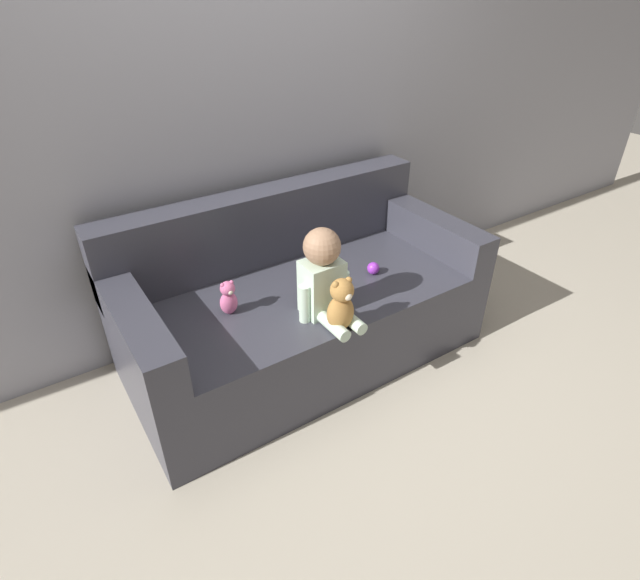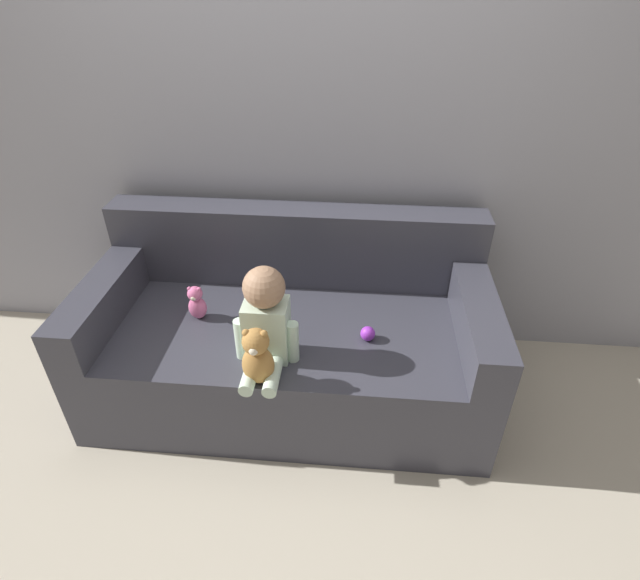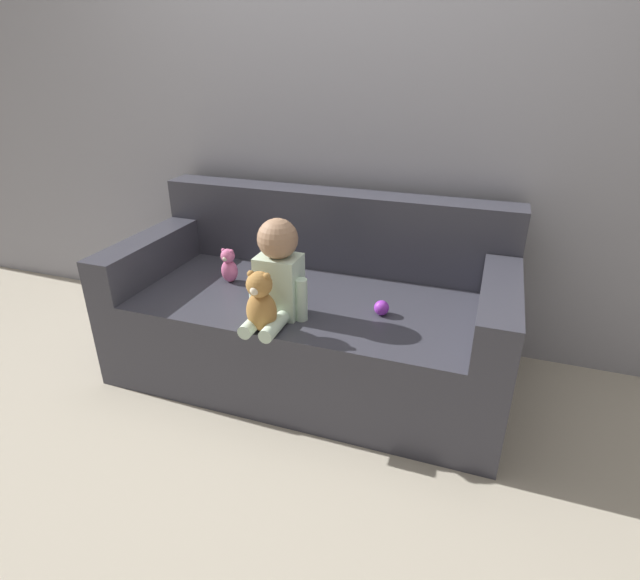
{
  "view_description": "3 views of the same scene",
  "coord_description": "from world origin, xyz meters",
  "px_view_note": "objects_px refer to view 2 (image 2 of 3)",
  "views": [
    {
      "loc": [
        -1.13,
        -1.86,
        1.83
      ],
      "look_at": [
        0.01,
        -0.14,
        0.49
      ],
      "focal_mm": 28.0,
      "sensor_mm": 36.0,
      "label": 1
    },
    {
      "loc": [
        0.32,
        -1.84,
        1.89
      ],
      "look_at": [
        0.16,
        -0.04,
        0.66
      ],
      "focal_mm": 28.0,
      "sensor_mm": 36.0,
      "label": 2
    },
    {
      "loc": [
        0.77,
        -2.01,
        1.48
      ],
      "look_at": [
        0.08,
        -0.07,
        0.51
      ],
      "focal_mm": 28.0,
      "sensor_mm": 36.0,
      "label": 3
    }
  ],
  "objects_px": {
    "teddy_bear_brown": "(257,357)",
    "person_baby": "(265,320)",
    "plush_toy_side": "(197,303)",
    "couch": "(290,337)",
    "toy_ball": "(368,334)"
  },
  "relations": [
    {
      "from": "couch",
      "to": "person_baby",
      "type": "xyz_separation_m",
      "value": [
        -0.05,
        -0.31,
        0.34
      ]
    },
    {
      "from": "plush_toy_side",
      "to": "toy_ball",
      "type": "height_order",
      "value": "plush_toy_side"
    },
    {
      "from": "couch",
      "to": "plush_toy_side",
      "type": "xyz_separation_m",
      "value": [
        -0.42,
        -0.07,
        0.23
      ]
    },
    {
      "from": "couch",
      "to": "teddy_bear_brown",
      "type": "bearing_deg",
      "value": -96.92
    },
    {
      "from": "person_baby",
      "to": "plush_toy_side",
      "type": "height_order",
      "value": "person_baby"
    },
    {
      "from": "couch",
      "to": "teddy_bear_brown",
      "type": "relative_size",
      "value": 6.98
    },
    {
      "from": "plush_toy_side",
      "to": "teddy_bear_brown",
      "type": "bearing_deg",
      "value": -46.96
    },
    {
      "from": "person_baby",
      "to": "plush_toy_side",
      "type": "relative_size",
      "value": 2.46
    },
    {
      "from": "couch",
      "to": "toy_ball",
      "type": "xyz_separation_m",
      "value": [
        0.38,
        -0.16,
        0.18
      ]
    },
    {
      "from": "teddy_bear_brown",
      "to": "person_baby",
      "type": "bearing_deg",
      "value": 86.51
    },
    {
      "from": "teddy_bear_brown",
      "to": "couch",
      "type": "bearing_deg",
      "value": 83.08
    },
    {
      "from": "couch",
      "to": "teddy_bear_brown",
      "type": "xyz_separation_m",
      "value": [
        -0.06,
        -0.46,
        0.27
      ]
    },
    {
      "from": "teddy_bear_brown",
      "to": "plush_toy_side",
      "type": "height_order",
      "value": "teddy_bear_brown"
    },
    {
      "from": "teddy_bear_brown",
      "to": "plush_toy_side",
      "type": "xyz_separation_m",
      "value": [
        -0.37,
        0.39,
        -0.04
      ]
    },
    {
      "from": "person_baby",
      "to": "toy_ball",
      "type": "relative_size",
      "value": 6.54
    }
  ]
}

